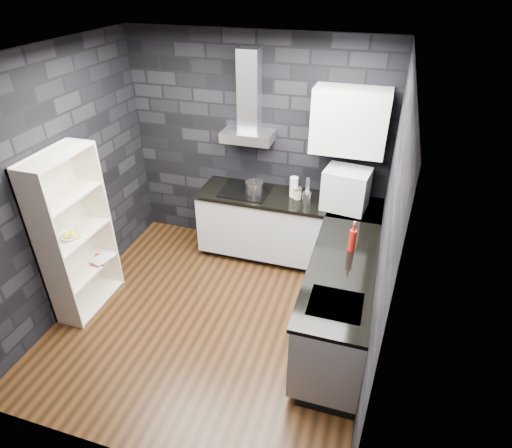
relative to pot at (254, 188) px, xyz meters
The scene contains 28 objects.
ground 1.61m from the pot, 93.25° to the right, with size 3.20×3.20×0.00m, color #3F2511.
ceiling 2.15m from the pot, 93.25° to the right, with size 3.20×3.20×0.00m, color silver.
wall_back 0.52m from the pot, 101.89° to the left, with size 3.20×0.05×2.70m, color black.
wall_front 2.93m from the pot, 91.43° to the right, with size 3.20×0.05×2.70m, color black.
wall_left 2.16m from the pot, 142.98° to the right, with size 0.05×3.20×2.70m, color black.
wall_right 2.05m from the pot, 39.51° to the right, with size 0.05×3.20×2.70m, color black.
toekick_back 1.02m from the pot, ahead, with size 2.18×0.50×0.10m, color black.
toekick_right 1.96m from the pot, 42.96° to the right, with size 0.50×1.78×0.10m, color black.
counter_back_cab 0.65m from the pot, ahead, with size 2.20×0.60×0.76m, color #BDBCC1.
counter_right_cab 1.77m from the pot, 43.87° to the right, with size 0.60×1.80×0.76m, color #BDBCC1.
counter_back_top 0.44m from the pot, ahead, with size 2.20×0.62×0.04m, color black.
counter_right_top 1.70m from the pot, 44.11° to the right, with size 0.62×1.80×0.04m, color black.
counter_corner_top 1.23m from the pot, ahead, with size 0.62×0.62×0.04m, color black.
hood_body 0.62m from the pot, 129.27° to the left, with size 0.60×0.34×0.12m, color #B5B5BA.
hood_chimney 1.12m from the pot, 119.14° to the left, with size 0.24×0.20×0.90m, color #B5B5BA.
upper_cabinet 1.36m from the pot, ahead, with size 0.80×0.35×0.70m, color silver.
cooktop 0.14m from the pot, behind, with size 0.58×0.50×0.01m, color black.
sink_rim 2.08m from the pot, 53.85° to the right, with size 0.44×0.40×0.01m, color #B5B5BA.
pot is the anchor object (origin of this frame).
glass_vase 0.48m from the pot, ahead, with size 0.10×0.10×0.24m, color white.
storage_jar 0.53m from the pot, ahead, with size 0.10×0.10×0.12m, color tan.
utensil_crock 0.66m from the pot, ahead, with size 0.10×0.10×0.13m, color silver.
appliance_garage 1.10m from the pot, ahead, with size 0.48×0.38×0.48m, color silver.
red_bottle 1.53m from the pot, 34.66° to the right, with size 0.07×0.07×0.23m, color #B4160B.
bookshelf 2.07m from the pot, 136.06° to the right, with size 0.34×0.80×1.80m, color #EFE3C9.
fruit_bowl 2.12m from the pot, 134.87° to the right, with size 0.21×0.21×0.05m, color white.
book_red 2.00m from the pot, 139.41° to the right, with size 0.16×0.02×0.22m, color #9A220C.
book_second 1.95m from the pot, 140.35° to the right, with size 0.17×0.02×0.23m, color #B2B2B2.
Camera 1 is at (1.45, -3.13, 3.33)m, focal length 30.00 mm.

